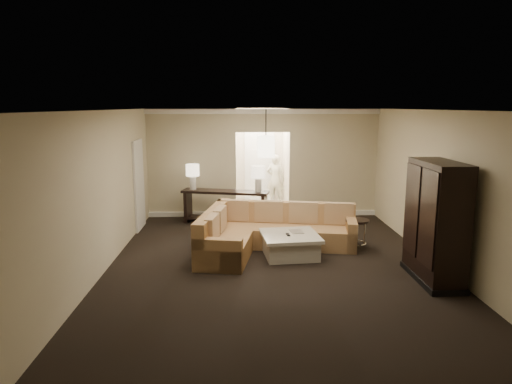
{
  "coord_description": "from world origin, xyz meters",
  "views": [
    {
      "loc": [
        -0.63,
        -7.82,
        2.87
      ],
      "look_at": [
        -0.29,
        1.2,
        1.16
      ],
      "focal_mm": 32.0,
      "sensor_mm": 36.0,
      "label": 1
    }
  ],
  "objects_px": {
    "armoire": "(435,224)",
    "console_table": "(225,204)",
    "sectional_sofa": "(265,232)",
    "person": "(275,177)",
    "coffee_table": "(290,245)",
    "drink_table": "(357,228)"
  },
  "relations": [
    {
      "from": "sectional_sofa",
      "to": "coffee_table",
      "type": "distance_m",
      "value": 0.64
    },
    {
      "from": "coffee_table",
      "to": "armoire",
      "type": "xyz_separation_m",
      "value": [
        2.24,
        -1.34,
        0.74
      ]
    },
    {
      "from": "coffee_table",
      "to": "person",
      "type": "distance_m",
      "value": 4.84
    },
    {
      "from": "coffee_table",
      "to": "drink_table",
      "type": "bearing_deg",
      "value": 17.08
    },
    {
      "from": "sectional_sofa",
      "to": "drink_table",
      "type": "distance_m",
      "value": 1.88
    },
    {
      "from": "sectional_sofa",
      "to": "console_table",
      "type": "bearing_deg",
      "value": 122.07
    },
    {
      "from": "person",
      "to": "console_table",
      "type": "bearing_deg",
      "value": 79.39
    },
    {
      "from": "console_table",
      "to": "person",
      "type": "height_order",
      "value": "person"
    },
    {
      "from": "coffee_table",
      "to": "drink_table",
      "type": "xyz_separation_m",
      "value": [
        1.42,
        0.44,
        0.21
      ]
    },
    {
      "from": "console_table",
      "to": "sectional_sofa",
      "type": "bearing_deg",
      "value": -54.77
    },
    {
      "from": "coffee_table",
      "to": "console_table",
      "type": "height_order",
      "value": "console_table"
    },
    {
      "from": "armoire",
      "to": "console_table",
      "type": "bearing_deg",
      "value": 132.43
    },
    {
      "from": "sectional_sofa",
      "to": "coffee_table",
      "type": "bearing_deg",
      "value": -32.89
    },
    {
      "from": "drink_table",
      "to": "person",
      "type": "xyz_separation_m",
      "value": [
        -1.33,
        4.37,
        0.39
      ]
    },
    {
      "from": "sectional_sofa",
      "to": "armoire",
      "type": "xyz_separation_m",
      "value": [
        2.69,
        -1.77,
        0.61
      ]
    },
    {
      "from": "sectional_sofa",
      "to": "person",
      "type": "height_order",
      "value": "person"
    },
    {
      "from": "sectional_sofa",
      "to": "armoire",
      "type": "bearing_deg",
      "value": -23.28
    },
    {
      "from": "person",
      "to": "armoire",
      "type": "bearing_deg",
      "value": 130.74
    },
    {
      "from": "console_table",
      "to": "person",
      "type": "xyz_separation_m",
      "value": [
        1.42,
        2.25,
        0.32
      ]
    },
    {
      "from": "drink_table",
      "to": "person",
      "type": "height_order",
      "value": "person"
    },
    {
      "from": "person",
      "to": "coffee_table",
      "type": "bearing_deg",
      "value": 110.4
    },
    {
      "from": "sectional_sofa",
      "to": "coffee_table",
      "type": "xyz_separation_m",
      "value": [
        0.46,
        -0.42,
        -0.13
      ]
    }
  ]
}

